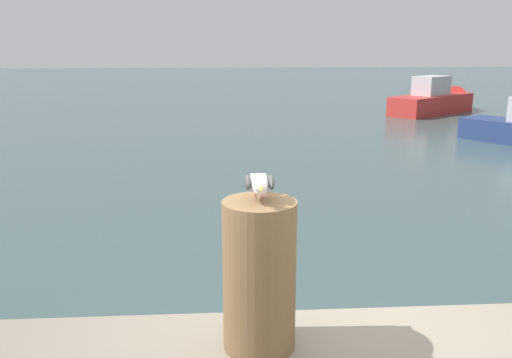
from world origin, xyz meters
TOP-DOWN VIEW (x-y plane):
  - mooring_post at (-0.56, -0.37)m, footprint 0.37×0.37m
  - seagull at (-0.56, -0.38)m, footprint 0.15×0.39m
  - boat_red at (8.23, 18.92)m, footprint 4.83×4.12m

SIDE VIEW (x-z plane):
  - boat_red at x=8.23m, z-range -0.35..1.33m
  - mooring_post at x=-0.56m, z-range 1.25..2.04m
  - seagull at x=-0.56m, z-range 2.06..2.20m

